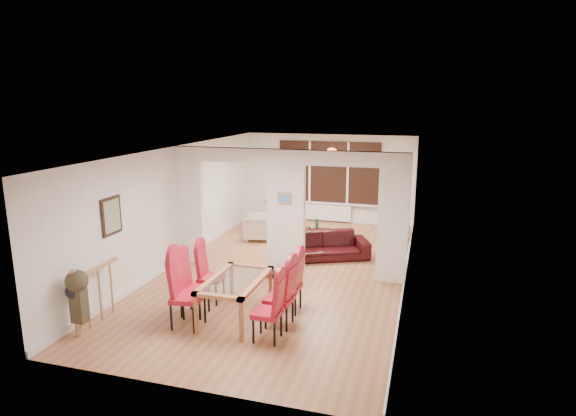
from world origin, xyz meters
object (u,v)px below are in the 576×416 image
at_px(sofa, 323,245).
at_px(bottle, 317,224).
at_px(dining_chair_lb, 194,285).
at_px(coffee_table, 315,234).
at_px(armchair, 258,227).
at_px(dining_chair_la, 187,292).
at_px(dining_chair_lc, 211,274).
at_px(bowl, 313,229).
at_px(dining_chair_rb, 279,294).
at_px(person, 272,205).
at_px(dining_table, 236,299).
at_px(television, 392,230).
at_px(dining_chair_rc, 289,282).
at_px(dining_chair_ra, 267,308).

relative_size(sofa, bottle, 7.01).
xyz_separation_m(dining_chair_lb, bottle, (0.93, 5.19, -0.15)).
bearing_deg(coffee_table, armchair, -158.63).
distance_m(dining_chair_la, dining_chair_lc, 1.03).
bearing_deg(dining_chair_lb, bowl, 76.89).
xyz_separation_m(dining_chair_lb, dining_chair_rb, (1.49, 0.01, 0.01)).
distance_m(dining_chair_lb, sofa, 3.84).
xyz_separation_m(person, coffee_table, (1.24, -0.14, -0.68)).
bearing_deg(coffee_table, dining_chair_lb, -99.96).
distance_m(dining_table, sofa, 3.58).
relative_size(dining_chair_rb, bottle, 3.65).
height_order(television, bottle, television).
distance_m(dining_chair_rb, person, 5.56).
height_order(dining_chair_lb, sofa, dining_chair_lb).
bearing_deg(television, dining_chair_lc, 172.36).
xyz_separation_m(bottle, bowl, (-0.09, -0.10, -0.12)).
distance_m(sofa, armchair, 2.20).
bearing_deg(dining_chair_lb, dining_chair_lc, 83.72).
xyz_separation_m(coffee_table, bowl, (-0.06, -0.02, 0.14)).
relative_size(dining_table, bottle, 5.11).
relative_size(dining_chair_rc, television, 1.03).
bearing_deg(dining_chair_rc, bottle, 98.41).
xyz_separation_m(dining_chair_rc, television, (1.39, 4.82, -0.23)).
relative_size(dining_chair_lb, person, 0.66).
distance_m(dining_chair_ra, television, 6.07).
relative_size(armchair, bottle, 2.48).
bearing_deg(coffee_table, dining_chair_lc, -100.91).
distance_m(dining_chair_rc, sofa, 2.97).
distance_m(dining_table, dining_chair_la, 0.83).
height_order(dining_chair_ra, dining_chair_rc, dining_chair_rc).
relative_size(bottle, bowl, 1.28).
bearing_deg(person, bottle, 64.75).
xyz_separation_m(dining_chair_lb, sofa, (1.45, 3.55, -0.22)).
relative_size(dining_chair_la, bowl, 5.15).
relative_size(dining_chair_rc, sofa, 0.50).
height_order(dining_chair_lc, television, dining_chair_lc).
bearing_deg(dining_chair_rb, dining_chair_rc, 96.45).
xyz_separation_m(television, coffee_table, (-1.97, -0.29, -0.17)).
xyz_separation_m(dining_chair_lc, dining_chair_rc, (1.46, -0.01, 0.00)).
height_order(sofa, television, sofa).
xyz_separation_m(dining_table, dining_chair_la, (-0.63, -0.49, 0.24)).
xyz_separation_m(sofa, coffee_table, (-0.56, 1.56, -0.19)).
xyz_separation_m(sofa, bottle, (-0.53, 1.64, 0.08)).
xyz_separation_m(armchair, television, (3.36, 0.83, -0.04)).
bearing_deg(armchair, dining_chair_la, -4.47).
height_order(sofa, bottle, sofa).
distance_m(person, bottle, 1.33).
xyz_separation_m(dining_chair_rc, armchair, (-1.98, 3.98, -0.19)).
relative_size(dining_chair_rb, television, 1.07).
bearing_deg(dining_chair_rc, person, 112.81).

